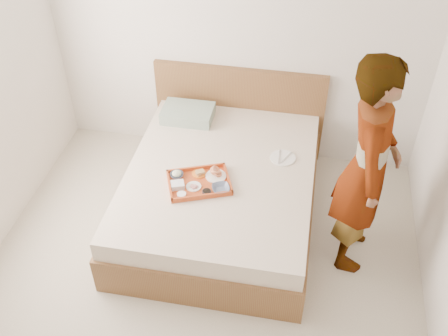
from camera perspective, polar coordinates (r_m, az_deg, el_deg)
ground at (r=4.16m, az=-3.52°, el=-14.75°), size 3.50×4.00×0.01m
wall_back at (r=4.81m, az=1.49°, el=14.54°), size 3.50×0.01×2.60m
bed at (r=4.59m, az=-0.38°, el=-2.77°), size 1.65×2.00×0.53m
headboard at (r=5.20m, az=1.64°, el=6.18°), size 1.65×0.06×0.95m
pillow at (r=4.98m, az=-3.94°, el=5.92°), size 0.47×0.32×0.11m
tray at (r=4.27m, az=-2.72°, el=-1.56°), size 0.59×0.52×0.05m
prawn_plate at (r=4.33m, az=-0.88°, el=-0.88°), size 0.22×0.22×0.01m
navy_bowl_big at (r=4.20m, az=-0.36°, el=-2.23°), size 0.18×0.18×0.03m
sauce_dish at (r=4.18m, az=-1.89°, el=-2.64°), size 0.09×0.09×0.03m
meat_plate at (r=4.24m, az=-3.31°, el=-2.02°), size 0.16×0.16×0.01m
bread_plate at (r=4.36m, az=-2.71°, el=-0.60°), size 0.16×0.16×0.01m
salad_bowl at (r=4.34m, az=-5.13°, el=-0.78°), size 0.14×0.14×0.03m
plastic_tub at (r=4.24m, az=-5.05°, el=-1.85°), size 0.13×0.12×0.05m
cheese_round at (r=4.17m, az=-4.61°, el=-2.91°), size 0.09×0.09×0.03m
dinner_plate at (r=4.56m, az=6.40°, el=1.10°), size 0.27×0.27×0.01m
person at (r=3.98m, az=15.26°, el=0.03°), size 0.48×0.70×1.84m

